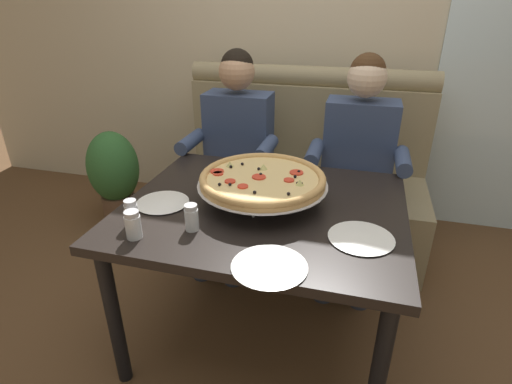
{
  "coord_description": "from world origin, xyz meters",
  "views": [
    {
      "loc": [
        0.37,
        -1.47,
        1.53
      ],
      "look_at": [
        -0.02,
        -0.05,
        0.81
      ],
      "focal_mm": 27.98,
      "sensor_mm": 36.0,
      "label": 1
    }
  ],
  "objects_px": {
    "plate_far_side": "(162,201)",
    "plate_near_left": "(361,236)",
    "pizza": "(262,179)",
    "shaker_pepper_flakes": "(132,215)",
    "potted_plant": "(114,174)",
    "plate_near_right": "(269,265)",
    "shaker_oregano": "(133,226)",
    "shaker_parmesan": "(192,219)",
    "patio_chair": "(485,130)",
    "booth_bench": "(299,184)",
    "dining_table": "(264,221)",
    "diner_left": "(234,148)",
    "diner_right": "(357,160)"
  },
  "relations": [
    {
      "from": "plate_far_side",
      "to": "plate_near_left",
      "type": "bearing_deg",
      "value": -4.41
    },
    {
      "from": "plate_near_left",
      "to": "plate_far_side",
      "type": "xyz_separation_m",
      "value": [
        -0.84,
        0.06,
        0.0
      ]
    },
    {
      "from": "pizza",
      "to": "shaker_pepper_flakes",
      "type": "relative_size",
      "value": 5.16
    },
    {
      "from": "plate_far_side",
      "to": "potted_plant",
      "type": "bearing_deg",
      "value": 134.39
    },
    {
      "from": "plate_near_left",
      "to": "plate_near_right",
      "type": "bearing_deg",
      "value": -137.93
    },
    {
      "from": "shaker_oregano",
      "to": "shaker_pepper_flakes",
      "type": "bearing_deg",
      "value": 124.14
    },
    {
      "from": "shaker_parmesan",
      "to": "potted_plant",
      "type": "height_order",
      "value": "shaker_parmesan"
    },
    {
      "from": "patio_chair",
      "to": "potted_plant",
      "type": "relative_size",
      "value": 1.23
    },
    {
      "from": "plate_near_left",
      "to": "plate_far_side",
      "type": "height_order",
      "value": "same"
    },
    {
      "from": "shaker_pepper_flakes",
      "to": "potted_plant",
      "type": "relative_size",
      "value": 0.15
    },
    {
      "from": "pizza",
      "to": "shaker_parmesan",
      "type": "xyz_separation_m",
      "value": [
        -0.2,
        -0.3,
        -0.06
      ]
    },
    {
      "from": "plate_near_right",
      "to": "booth_bench",
      "type": "bearing_deg",
      "value": 95.22
    },
    {
      "from": "dining_table",
      "to": "shaker_parmesan",
      "type": "height_order",
      "value": "shaker_parmesan"
    },
    {
      "from": "booth_bench",
      "to": "potted_plant",
      "type": "xyz_separation_m",
      "value": [
        -1.32,
        -0.16,
        -0.01
      ]
    },
    {
      "from": "dining_table",
      "to": "diner_left",
      "type": "height_order",
      "value": "diner_left"
    },
    {
      "from": "pizza",
      "to": "potted_plant",
      "type": "bearing_deg",
      "value": 149.27
    },
    {
      "from": "diner_left",
      "to": "shaker_oregano",
      "type": "bearing_deg",
      "value": -91.76
    },
    {
      "from": "shaker_parmesan",
      "to": "plate_near_right",
      "type": "relative_size",
      "value": 0.41
    },
    {
      "from": "diner_right",
      "to": "plate_far_side",
      "type": "xyz_separation_m",
      "value": [
        -0.79,
        -0.8,
        0.03
      ]
    },
    {
      "from": "booth_bench",
      "to": "plate_far_side",
      "type": "distance_m",
      "value": 1.2
    },
    {
      "from": "diner_left",
      "to": "patio_chair",
      "type": "height_order",
      "value": "diner_left"
    },
    {
      "from": "patio_chair",
      "to": "potted_plant",
      "type": "bearing_deg",
      "value": -152.77
    },
    {
      "from": "diner_right",
      "to": "patio_chair",
      "type": "bearing_deg",
      "value": 55.81
    },
    {
      "from": "shaker_pepper_flakes",
      "to": "plate_near_left",
      "type": "distance_m",
      "value": 0.87
    },
    {
      "from": "dining_table",
      "to": "plate_near_right",
      "type": "xyz_separation_m",
      "value": [
        0.13,
        -0.43,
        0.09
      ]
    },
    {
      "from": "plate_near_left",
      "to": "diner_right",
      "type": "bearing_deg",
      "value": 93.15
    },
    {
      "from": "pizza",
      "to": "shaker_oregano",
      "type": "relative_size",
      "value": 5.12
    },
    {
      "from": "booth_bench",
      "to": "plate_near_right",
      "type": "xyz_separation_m",
      "value": [
        0.13,
        -1.39,
        0.34
      ]
    },
    {
      "from": "dining_table",
      "to": "potted_plant",
      "type": "distance_m",
      "value": 1.57
    },
    {
      "from": "diner_left",
      "to": "plate_far_side",
      "type": "height_order",
      "value": "diner_left"
    },
    {
      "from": "plate_near_right",
      "to": "potted_plant",
      "type": "height_order",
      "value": "plate_near_right"
    },
    {
      "from": "diner_left",
      "to": "potted_plant",
      "type": "distance_m",
      "value": 1.01
    },
    {
      "from": "shaker_parmesan",
      "to": "shaker_pepper_flakes",
      "type": "height_order",
      "value": "shaker_pepper_flakes"
    },
    {
      "from": "plate_near_left",
      "to": "patio_chair",
      "type": "height_order",
      "value": "patio_chair"
    },
    {
      "from": "pizza",
      "to": "plate_far_side",
      "type": "relative_size",
      "value": 2.45
    },
    {
      "from": "plate_far_side",
      "to": "patio_chair",
      "type": "height_order",
      "value": "patio_chair"
    },
    {
      "from": "patio_chair",
      "to": "plate_near_right",
      "type": "bearing_deg",
      "value": -115.6
    },
    {
      "from": "plate_near_left",
      "to": "potted_plant",
      "type": "height_order",
      "value": "plate_near_left"
    },
    {
      "from": "shaker_pepper_flakes",
      "to": "plate_far_side",
      "type": "height_order",
      "value": "shaker_pepper_flakes"
    },
    {
      "from": "diner_right",
      "to": "patio_chair",
      "type": "distance_m",
      "value": 1.83
    },
    {
      "from": "shaker_pepper_flakes",
      "to": "plate_near_left",
      "type": "bearing_deg",
      "value": 8.69
    },
    {
      "from": "shaker_parmesan",
      "to": "plate_far_side",
      "type": "relative_size",
      "value": 0.46
    },
    {
      "from": "plate_near_right",
      "to": "patio_chair",
      "type": "height_order",
      "value": "patio_chair"
    },
    {
      "from": "pizza",
      "to": "shaker_oregano",
      "type": "distance_m",
      "value": 0.57
    },
    {
      "from": "diner_left",
      "to": "diner_right",
      "type": "relative_size",
      "value": 1.0
    },
    {
      "from": "shaker_oregano",
      "to": "plate_far_side",
      "type": "height_order",
      "value": "shaker_oregano"
    },
    {
      "from": "pizza",
      "to": "shaker_parmesan",
      "type": "distance_m",
      "value": 0.37
    },
    {
      "from": "diner_right",
      "to": "shaker_oregano",
      "type": "height_order",
      "value": "diner_right"
    },
    {
      "from": "dining_table",
      "to": "pizza",
      "type": "relative_size",
      "value": 2.12
    },
    {
      "from": "plate_near_left",
      "to": "plate_near_right",
      "type": "relative_size",
      "value": 0.95
    }
  ]
}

